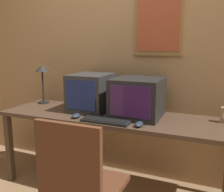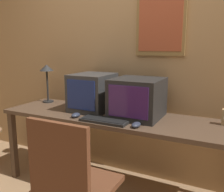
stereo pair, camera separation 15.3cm
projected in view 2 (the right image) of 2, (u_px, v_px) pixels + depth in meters
name	position (u px, v px, depth m)	size (l,w,h in m)	color
wall_back	(130.00, 52.00, 2.54)	(8.00, 0.08, 2.60)	tan
desk	(112.00, 123.00, 2.31)	(2.13, 0.62, 0.74)	#4C3828
monitor_left	(93.00, 92.00, 2.45)	(0.36, 0.42, 0.36)	#333333
monitor_right	(137.00, 98.00, 2.20)	(0.42, 0.44, 0.35)	black
keyboard_main	(105.00, 120.00, 2.09)	(0.41, 0.17, 0.03)	black
mouse_near_keyboard	(136.00, 125.00, 1.95)	(0.07, 0.11, 0.04)	#282D3D
mouse_far_corner	(76.00, 115.00, 2.22)	(0.07, 0.10, 0.04)	#282D3D
desk_lamp	(47.00, 73.00, 2.77)	(0.15, 0.15, 0.42)	black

